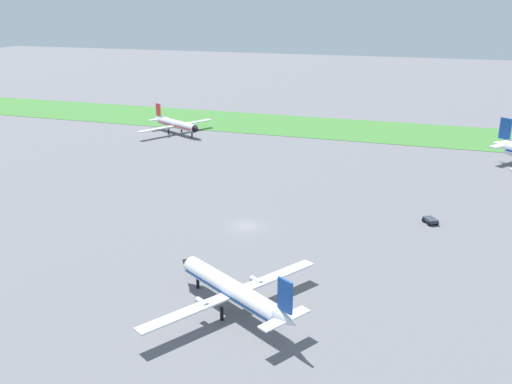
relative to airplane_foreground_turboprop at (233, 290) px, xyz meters
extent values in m
plane|color=slate|center=(-7.26, 25.04, -2.72)|extent=(600.00, 600.00, 0.00)
cube|color=#3D7533|center=(-7.26, 101.68, -2.68)|extent=(360.00, 28.00, 0.08)
cone|color=white|center=(33.56, 79.17, 1.33)|extent=(5.01, 4.73, 2.89)
cube|color=#19479E|center=(34.03, 78.83, 4.87)|extent=(2.36, 1.84, 4.67)
cube|color=white|center=(35.22, 80.49, 1.25)|extent=(3.81, 4.34, 0.26)
cube|color=white|center=(32.84, 77.17, 1.25)|extent=(3.81, 4.34, 0.26)
cylinder|color=white|center=(-0.38, 0.23, -0.02)|extent=(15.08, 10.31, 2.26)
cone|color=black|center=(-8.11, 4.88, -0.02)|extent=(3.07, 3.06, 2.21)
cone|color=white|center=(7.74, -4.66, 0.27)|extent=(3.75, 3.37, 2.03)
cube|color=#19479E|center=(-0.38, 0.23, -0.19)|extent=(14.33, 9.89, 0.32)
cube|color=white|center=(-3.19, -5.32, -0.41)|extent=(7.75, 11.45, 0.23)
cube|color=white|center=(3.21, 5.31, -0.41)|extent=(7.75, 11.45, 0.23)
cylinder|color=#B7BABF|center=(-2.58, -3.08, -0.41)|extent=(1.92, 1.55, 0.72)
cylinder|color=#B7BABF|center=(1.52, 3.72, -0.41)|extent=(1.92, 1.55, 0.72)
cube|color=#19479E|center=(7.36, -4.43, 2.92)|extent=(1.88, 1.28, 3.61)
cube|color=white|center=(6.54, -5.78, 0.21)|extent=(2.79, 3.40, 0.18)
cube|color=white|center=(8.17, -3.08, 0.21)|extent=(2.79, 3.40, 0.18)
cylinder|color=black|center=(-6.17, 3.72, -1.93)|extent=(0.41, 0.41, 1.58)
cylinder|color=black|center=(-0.56, -2.27, -1.93)|extent=(0.41, 0.41, 1.58)
cylinder|color=black|center=(1.74, 1.56, -1.93)|extent=(0.41, 0.41, 1.58)
cylinder|color=silver|center=(-47.00, 81.48, -0.13)|extent=(14.76, 9.22, 2.16)
cone|color=black|center=(-39.36, 77.42, -0.13)|extent=(2.90, 2.89, 2.12)
cone|color=silver|center=(-55.02, 85.75, 0.14)|extent=(3.59, 3.14, 1.95)
cube|color=red|center=(-47.00, 81.48, -0.29)|extent=(14.02, 8.86, 0.30)
cube|color=silver|center=(-44.59, 86.94, -0.51)|extent=(6.92, 11.21, 0.22)
cube|color=silver|center=(-50.17, 76.44, -0.51)|extent=(6.92, 11.21, 0.22)
cylinder|color=#B7BABF|center=(-45.06, 84.76, -0.51)|extent=(1.85, 1.42, 0.69)
cylinder|color=#B7BABF|center=(-48.63, 78.04, -0.51)|extent=(1.85, 1.42, 0.69)
cube|color=red|center=(-54.63, 85.55, 2.68)|extent=(1.84, 1.14, 3.46)
cube|color=silver|center=(-53.92, 86.88, 0.09)|extent=(2.57, 3.28, 0.17)
cube|color=silver|center=(-55.35, 84.21, 0.09)|extent=(2.57, 3.28, 0.17)
cylinder|color=black|center=(-41.27, 78.44, -1.97)|extent=(0.39, 0.39, 1.51)
cylinder|color=black|center=(-46.95, 83.88, -1.97)|extent=(0.39, 0.39, 1.51)
cylinder|color=black|center=(-48.96, 80.10, -1.97)|extent=(0.39, 0.39, 1.51)
cube|color=#2D333D|center=(20.57, 35.57, -2.10)|extent=(2.55, 2.83, 0.55)
cylinder|color=black|center=(21.66, 35.26, -2.37)|extent=(0.59, 0.72, 0.70)
cylinder|color=black|center=(20.39, 34.46, -2.37)|extent=(0.59, 0.72, 0.70)
cylinder|color=black|center=(20.76, 36.68, -2.37)|extent=(0.59, 0.72, 0.70)
cylinder|color=black|center=(19.49, 35.88, -2.37)|extent=(0.59, 0.72, 0.70)
camera|label=1|loc=(20.79, -53.88, 31.46)|focal=39.65mm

